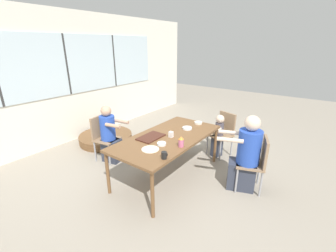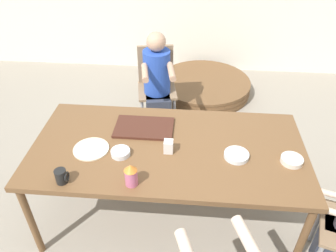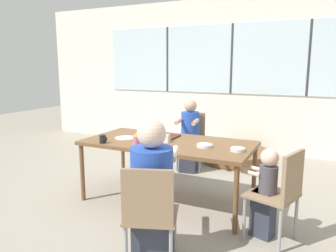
% 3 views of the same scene
% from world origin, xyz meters
% --- Properties ---
extents(ground_plane, '(16.00, 16.00, 0.00)m').
position_xyz_m(ground_plane, '(0.00, 0.00, 0.00)').
color(ground_plane, gray).
extents(wall_back_with_windows, '(8.40, 0.08, 2.80)m').
position_xyz_m(wall_back_with_windows, '(0.00, 2.70, 1.43)').
color(wall_back_with_windows, white).
rests_on(wall_back_with_windows, ground_plane).
extents(dining_table, '(1.93, 0.96, 0.72)m').
position_xyz_m(dining_table, '(0.00, 0.00, 0.67)').
color(dining_table, brown).
rests_on(dining_table, ground_plane).
extents(chair_for_woman_green_shirt, '(0.51, 0.51, 0.86)m').
position_xyz_m(chair_for_woman_green_shirt, '(0.47, -1.29, 0.51)').
color(chair_for_woman_green_shirt, '#937556').
rests_on(chair_for_woman_green_shirt, ground_plane).
extents(chair_for_man_blue_shirt, '(0.46, 0.46, 0.86)m').
position_xyz_m(chair_for_man_blue_shirt, '(-0.24, 1.36, 0.51)').
color(chair_for_man_blue_shirt, '#937556').
rests_on(chair_for_man_blue_shirt, ground_plane).
extents(chair_for_toddler, '(0.50, 0.50, 0.86)m').
position_xyz_m(chair_for_toddler, '(1.32, -0.41, 0.51)').
color(chair_for_toddler, '#937556').
rests_on(chair_for_toddler, ground_plane).
extents(person_woman_green_shirt, '(0.51, 0.68, 1.18)m').
position_xyz_m(person_woman_green_shirt, '(0.41, -1.14, 0.53)').
color(person_woman_green_shirt, '#333847').
rests_on(person_woman_green_shirt, ground_plane).
extents(person_man_blue_shirt, '(0.36, 0.55, 1.09)m').
position_xyz_m(person_man_blue_shirt, '(-0.21, 1.19, 0.50)').
color(person_man_blue_shirt, '#333847').
rests_on(person_man_blue_shirt, ground_plane).
extents(person_toddler, '(0.33, 0.25, 0.85)m').
position_xyz_m(person_toddler, '(1.17, -0.36, 0.42)').
color(person_toddler, '#333847').
rests_on(person_toddler, ground_plane).
extents(food_tray_dark, '(0.44, 0.28, 0.02)m').
position_xyz_m(food_tray_dark, '(-0.20, 0.19, 0.73)').
color(food_tray_dark, '#472319').
rests_on(food_tray_dark, dining_table).
extents(coffee_mug, '(0.08, 0.07, 0.10)m').
position_xyz_m(coffee_mug, '(-0.62, -0.40, 0.77)').
color(coffee_mug, black).
rests_on(coffee_mug, dining_table).
extents(sippy_cup, '(0.08, 0.08, 0.16)m').
position_xyz_m(sippy_cup, '(-0.19, -0.38, 0.80)').
color(sippy_cup, '#CC668C').
rests_on(sippy_cup, dining_table).
extents(milk_carton_small, '(0.06, 0.06, 0.09)m').
position_xyz_m(milk_carton_small, '(0.01, -0.05, 0.77)').
color(milk_carton_small, silver).
rests_on(milk_carton_small, dining_table).
extents(bowl_white_shallow, '(0.17, 0.17, 0.03)m').
position_xyz_m(bowl_white_shallow, '(0.47, -0.07, 0.74)').
color(bowl_white_shallow, silver).
rests_on(bowl_white_shallow, dining_table).
extents(bowl_cereal, '(0.13, 0.13, 0.04)m').
position_xyz_m(bowl_cereal, '(-0.32, -0.11, 0.74)').
color(bowl_cereal, silver).
rests_on(bowl_cereal, dining_table).
extents(bowl_fruit, '(0.15, 0.15, 0.04)m').
position_xyz_m(bowl_fruit, '(0.83, -0.09, 0.74)').
color(bowl_fruit, silver).
rests_on(bowl_fruit, dining_table).
extents(plate_tortillas, '(0.25, 0.25, 0.01)m').
position_xyz_m(plate_tortillas, '(-0.53, -0.08, 0.73)').
color(plate_tortillas, beige).
rests_on(plate_tortillas, dining_table).
extents(folded_table_stack, '(1.18, 1.18, 0.18)m').
position_xyz_m(folded_table_stack, '(0.30, 1.99, 0.09)').
color(folded_table_stack, brown).
rests_on(folded_table_stack, ground_plane).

